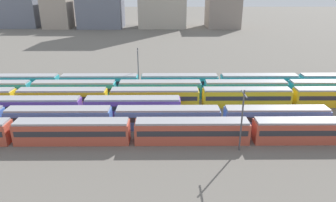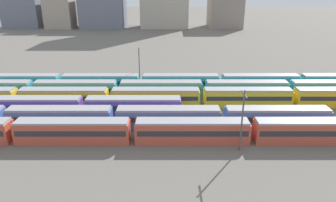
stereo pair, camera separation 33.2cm
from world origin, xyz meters
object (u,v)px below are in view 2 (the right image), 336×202
object	(u,v)px
train_track_1	(113,118)
train_track_4	(160,89)
catenary_pole_0	(241,118)
train_track_0	(251,131)
train_track_3	(155,97)
train_track_5	(180,82)
train_track_2	(33,107)
catenary_pole_1	(138,65)

from	to	relation	value
train_track_1	train_track_4	bearing A→B (deg)	63.28
train_track_4	catenary_pole_0	xyz separation A→B (m)	(12.38, -23.65, 3.47)
train_track_4	catenary_pole_0	bearing A→B (deg)	-62.38
train_track_0	train_track_3	distance (m)	22.22
train_track_5	catenary_pole_0	distance (m)	30.11
train_track_0	train_track_4	distance (m)	25.53
train_track_2	train_track_3	bearing A→B (deg)	12.80
train_track_4	train_track_0	bearing A→B (deg)	-54.57
train_track_2	catenary_pole_1	size ratio (longest dim) A/B	5.87
train_track_3	catenary_pole_0	xyz separation A→B (m)	(13.40, -18.45, 3.47)
train_track_3	catenary_pole_1	bearing A→B (deg)	108.19
train_track_2	train_track_3	world-z (taller)	same
train_track_2	catenary_pole_0	size ratio (longest dim) A/B	5.77
train_track_2	train_track_5	size ratio (longest dim) A/B	0.60
catenary_pole_0	catenary_pole_1	distance (m)	36.52
train_track_3	train_track_5	world-z (taller)	same
train_track_2	train_track_5	bearing A→B (deg)	28.76
train_track_1	train_track_2	size ratio (longest dim) A/B	1.34
train_track_1	catenary_pole_0	bearing A→B (deg)	-21.70
train_track_0	catenary_pole_1	xyz separation A→B (m)	(-20.23, 29.03, 3.39)
train_track_2	catenary_pole_1	xyz separation A→B (m)	(18.48, 18.63, 3.39)
train_track_0	train_track_2	bearing A→B (deg)	164.96
train_track_0	catenary_pole_0	size ratio (longest dim) A/B	11.63
catenary_pole_0	train_track_1	bearing A→B (deg)	158.30
train_track_1	catenary_pole_1	size ratio (longest dim) A/B	7.86
train_track_0	train_track_3	world-z (taller)	same
train_track_4	catenary_pole_1	bearing A→B (deg)	123.47
train_track_1	catenary_pole_1	distance (m)	24.19
train_track_0	catenary_pole_1	distance (m)	35.55
train_track_0	train_track_3	size ratio (longest dim) A/B	1.20
train_track_3	train_track_4	world-z (taller)	same
train_track_4	train_track_5	distance (m)	6.88
train_track_2	catenary_pole_0	distance (m)	38.79
train_track_3	train_track_1	bearing A→B (deg)	-123.28
train_track_0	train_track_2	xyz separation A→B (m)	(-38.71, 10.40, -0.00)
train_track_0	train_track_4	bearing A→B (deg)	125.43
train_track_5	catenary_pole_1	world-z (taller)	catenary_pole_1
train_track_1	catenary_pole_1	world-z (taller)	catenary_pole_1
train_track_0	train_track_4	world-z (taller)	same
train_track_2	catenary_pole_1	bearing A→B (deg)	45.23
train_track_5	catenary_pole_1	size ratio (longest dim) A/B	9.85
train_track_3	catenary_pole_0	distance (m)	23.07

